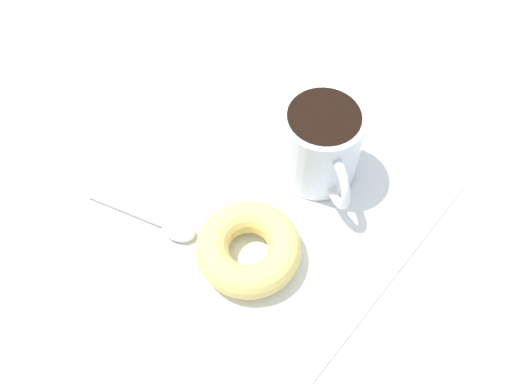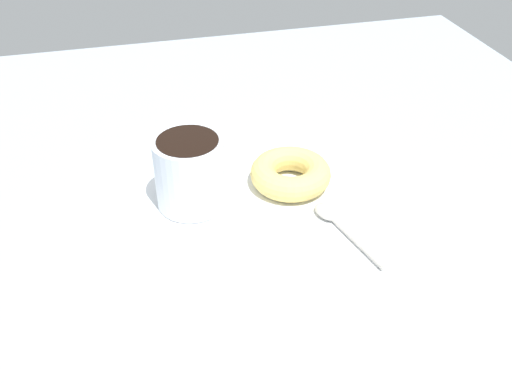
% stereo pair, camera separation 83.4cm
% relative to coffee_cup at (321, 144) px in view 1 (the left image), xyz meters
% --- Properties ---
extents(ground_plane, '(1.20, 1.20, 0.02)m').
position_rel_coffee_cup_xyz_m(ground_plane, '(-0.05, 0.05, -0.06)').
color(ground_plane, '#99A8B7').
extents(napkin, '(0.33, 0.33, 0.00)m').
position_rel_coffee_cup_xyz_m(napkin, '(-0.07, 0.03, -0.05)').
color(napkin, white).
rests_on(napkin, ground_plane).
extents(coffee_cup, '(0.09, 0.11, 0.09)m').
position_rel_coffee_cup_xyz_m(coffee_cup, '(0.00, 0.00, 0.00)').
color(coffee_cup, silver).
rests_on(coffee_cup, napkin).
extents(donut, '(0.10, 0.10, 0.03)m').
position_rel_coffee_cup_xyz_m(donut, '(-0.13, -0.01, -0.03)').
color(donut, '#E5C66B').
rests_on(donut, napkin).
extents(spoon, '(0.04, 0.13, 0.01)m').
position_rel_coffee_cup_xyz_m(spoon, '(-0.16, 0.08, -0.04)').
color(spoon, '#B7B2A8').
rests_on(spoon, napkin).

